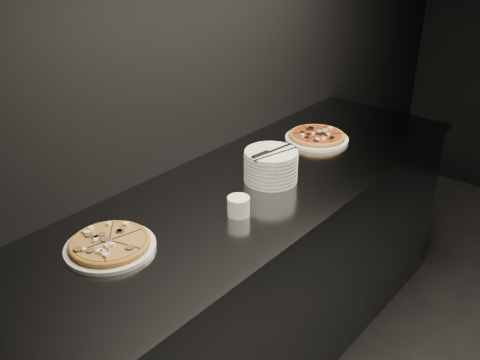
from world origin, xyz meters
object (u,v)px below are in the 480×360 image
Objects in this scene: counter at (253,276)px; plate_stack at (271,166)px; ramekin at (239,206)px; cutlery at (270,152)px; pizza_tomato at (317,137)px; pizza_mushroom at (110,244)px.

plate_stack is (0.02, 0.08, 0.52)m from counter.
plate_stack is 0.32m from ramekin.
plate_stack is 0.96× the size of cutlery.
pizza_tomato is at bearing 108.21° from cutlery.
counter is 0.75m from pizza_tomato.
pizza_mushroom is at bearing -97.71° from plate_stack.
cutlery is 0.31m from ramekin.
pizza_mushroom reaches higher than counter.
plate_stack is at bearing 125.20° from cutlery.
pizza_mushroom is 0.76m from plate_stack.
pizza_tomato is at bearing 101.92° from ramekin.
cutlery reaches higher than counter.
pizza_tomato reaches higher than counter.
counter is at bearing -109.43° from cutlery.
plate_stack is at bearing 73.44° from counter.
pizza_mushroom and pizza_tomato have the same top height.
counter is at bearing -106.56° from plate_stack.
cutlery is at bearing -62.38° from plate_stack.
plate_stack reaches higher than ramekin.
pizza_tomato is (0.01, 1.24, 0.00)m from pizza_mushroom.
counter is 0.83m from pizza_mushroom.
counter is 10.73× the size of cutlery.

